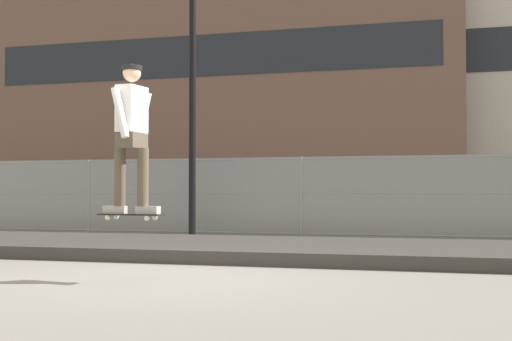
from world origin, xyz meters
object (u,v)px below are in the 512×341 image
at_px(parked_car_near, 254,199).
at_px(street_lamp, 193,40).
at_px(parked_car_mid, 452,199).
at_px(skater, 132,128).
at_px(skateboard, 131,215).

bearing_deg(parked_car_near, street_lamp, -93.98).
bearing_deg(parked_car_mid, parked_car_near, -178.87).
height_order(skater, parked_car_mid, skater).
xyz_separation_m(skateboard, parked_car_near, (-1.90, 11.86, 0.07)).
bearing_deg(skateboard, street_lamp, 105.91).
bearing_deg(parked_car_near, skateboard, -80.88).
xyz_separation_m(skater, street_lamp, (-2.19, 7.70, 2.77)).
bearing_deg(street_lamp, skater, -74.09).
distance_m(skater, parked_car_mid, 12.51).
distance_m(skateboard, parked_car_near, 12.01).
height_order(skateboard, skater, skater).
distance_m(skateboard, street_lamp, 8.84).
distance_m(skater, parked_car_near, 12.05).
bearing_deg(parked_car_mid, street_lamp, -143.33).
relative_size(skateboard, parked_car_mid, 0.18).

